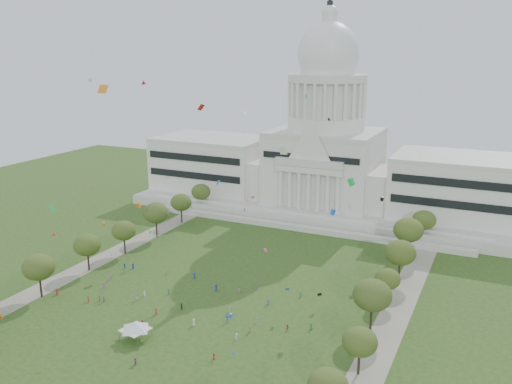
% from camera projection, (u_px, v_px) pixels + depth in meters
% --- Properties ---
extents(ground, '(400.00, 400.00, 0.00)m').
position_uv_depth(ground, '(180.00, 325.00, 136.58)').
color(ground, '#2C4A19').
rests_on(ground, ground).
extents(capitol, '(160.00, 64.50, 91.30)m').
position_uv_depth(capitol, '(325.00, 159.00, 230.26)').
color(capitol, beige).
rests_on(capitol, ground).
extents(path_left, '(8.00, 160.00, 0.04)m').
position_uv_depth(path_left, '(109.00, 255.00, 182.57)').
color(path_left, gray).
rests_on(path_left, ground).
extents(path_right, '(8.00, 160.00, 0.04)m').
position_uv_depth(path_right, '(396.00, 312.00, 143.08)').
color(path_right, gray).
rests_on(path_right, ground).
extents(row_tree_l_1, '(8.86, 8.86, 12.59)m').
position_uv_depth(row_tree_l_1, '(39.00, 267.00, 149.83)').
color(row_tree_l_1, black).
rests_on(row_tree_l_1, ground).
extents(row_tree_r_1, '(7.58, 7.58, 10.78)m').
position_uv_depth(row_tree_r_1, '(360.00, 342.00, 114.08)').
color(row_tree_r_1, black).
rests_on(row_tree_r_1, ground).
extents(row_tree_l_2, '(8.42, 8.42, 11.97)m').
position_uv_depth(row_tree_l_2, '(87.00, 245.00, 168.08)').
color(row_tree_l_2, black).
rests_on(row_tree_l_2, ground).
extents(row_tree_r_2, '(9.55, 9.55, 13.58)m').
position_uv_depth(row_tree_r_2, '(372.00, 295.00, 131.20)').
color(row_tree_r_2, black).
rests_on(row_tree_r_2, ground).
extents(row_tree_l_3, '(8.12, 8.12, 11.55)m').
position_uv_depth(row_tree_l_3, '(124.00, 231.00, 182.29)').
color(row_tree_l_3, black).
rests_on(row_tree_l_3, ground).
extents(row_tree_r_3, '(7.01, 7.01, 9.98)m').
position_uv_depth(row_tree_r_3, '(388.00, 279.00, 146.68)').
color(row_tree_r_3, black).
rests_on(row_tree_r_3, ground).
extents(row_tree_l_4, '(9.29, 9.29, 13.21)m').
position_uv_depth(row_tree_l_4, '(156.00, 213.00, 198.18)').
color(row_tree_l_4, black).
rests_on(row_tree_l_4, ground).
extents(row_tree_r_4, '(9.19, 9.19, 13.06)m').
position_uv_depth(row_tree_r_4, '(400.00, 253.00, 159.57)').
color(row_tree_r_4, black).
rests_on(row_tree_r_4, ground).
extents(row_tree_l_5, '(8.33, 8.33, 11.85)m').
position_uv_depth(row_tree_l_5, '(181.00, 202.00, 215.16)').
color(row_tree_l_5, black).
rests_on(row_tree_l_5, ground).
extents(row_tree_r_5, '(9.82, 9.82, 13.96)m').
position_uv_depth(row_tree_r_5, '(408.00, 230.00, 177.56)').
color(row_tree_r_5, black).
rests_on(row_tree_r_5, ground).
extents(row_tree_l_6, '(8.19, 8.19, 11.64)m').
position_uv_depth(row_tree_l_6, '(201.00, 192.00, 231.73)').
color(row_tree_l_6, black).
rests_on(row_tree_l_6, ground).
extents(row_tree_r_6, '(8.42, 8.42, 11.97)m').
position_uv_depth(row_tree_r_6, '(424.00, 220.00, 192.60)').
color(row_tree_r_6, black).
rests_on(row_tree_r_6, ground).
extents(event_tent, '(9.64, 9.64, 4.58)m').
position_uv_depth(event_tent, '(135.00, 326.00, 129.11)').
color(event_tent, '#4C4C4C').
rests_on(event_tent, ground).
extents(person_0, '(0.99, 0.88, 1.69)m').
position_uv_depth(person_0, '(311.00, 326.00, 134.23)').
color(person_0, '#33723F').
rests_on(person_0, ground).
extents(person_2, '(0.83, 0.84, 1.50)m').
position_uv_depth(person_2, '(288.00, 328.00, 133.86)').
color(person_2, '#B21E1E').
rests_on(person_2, ground).
extents(person_3, '(1.08, 1.41, 1.95)m').
position_uv_depth(person_3, '(227.00, 319.00, 137.60)').
color(person_3, navy).
rests_on(person_3, ground).
extents(person_4, '(0.79, 1.13, 1.75)m').
position_uv_depth(person_4, '(230.00, 309.00, 143.13)').
color(person_4, silver).
rests_on(person_4, ground).
extents(person_5, '(1.44, 1.67, 1.72)m').
position_uv_depth(person_5, '(182.00, 306.00, 144.65)').
color(person_5, '#26262B').
rests_on(person_5, ground).
extents(person_6, '(0.54, 0.77, 1.48)m').
position_uv_depth(person_6, '(214.00, 356.00, 121.32)').
color(person_6, '#B21E1E').
rests_on(person_6, ground).
extents(person_7, '(0.79, 0.76, 1.74)m').
position_uv_depth(person_7, '(139.00, 332.00, 131.43)').
color(person_7, '#33723F').
rests_on(person_7, ground).
extents(person_8, '(1.04, 0.80, 1.88)m').
position_uv_depth(person_8, '(137.00, 298.00, 149.56)').
color(person_8, silver).
rests_on(person_8, ground).
extents(person_9, '(0.84, 1.15, 1.59)m').
position_uv_depth(person_9, '(237.00, 336.00, 129.66)').
color(person_9, silver).
rests_on(person_9, ground).
extents(person_10, '(0.62, 0.96, 1.54)m').
position_uv_depth(person_10, '(256.00, 320.00, 137.42)').
color(person_10, silver).
rests_on(person_10, ground).
extents(person_11, '(1.69, 1.34, 1.71)m').
position_uv_depth(person_11, '(135.00, 361.00, 119.16)').
color(person_11, '#994C8C').
rests_on(person_11, ground).
extents(distant_crowd, '(63.64, 32.47, 1.91)m').
position_uv_depth(distant_crowd, '(162.00, 291.00, 153.49)').
color(distant_crowd, '#B21E1E').
rests_on(distant_crowd, ground).
extents(kite_swarm, '(83.90, 107.53, 58.84)m').
position_uv_depth(kite_swarm, '(193.00, 206.00, 135.51)').
color(kite_swarm, black).
rests_on(kite_swarm, ground).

